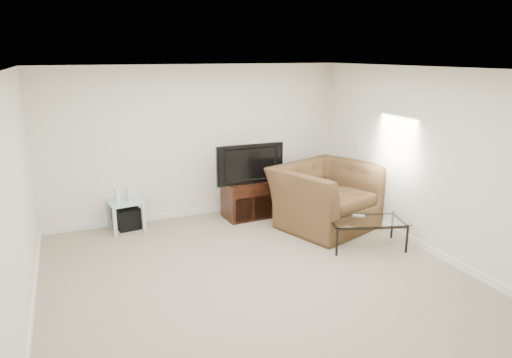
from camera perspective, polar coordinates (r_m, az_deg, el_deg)
name	(u,v)px	position (r m, az deg, el deg)	size (l,w,h in m)	color
floor	(256,277)	(5.74, 0.00, -12.21)	(5.00, 5.00, 0.00)	tan
ceiling	(256,69)	(5.09, 0.01, 13.60)	(5.00, 5.00, 0.00)	white
wall_back	(198,142)	(7.59, -7.31, 4.58)	(5.00, 0.02, 2.50)	silver
wall_left	(15,207)	(4.93, -27.94, -3.08)	(0.02, 5.00, 2.50)	silver
wall_right	(425,161)	(6.62, 20.40, 2.14)	(0.02, 5.00, 2.50)	silver
plate_back	(109,149)	(7.34, -17.88, 3.59)	(0.12, 0.02, 0.12)	white
plate_right_switch	(356,141)	(7.83, 12.43, 4.68)	(0.02, 0.09, 0.13)	white
plate_right_outlet	(363,200)	(7.83, 13.28, -2.56)	(0.02, 0.08, 0.12)	white
tv_stand	(247,199)	(7.62, -1.13, -2.55)	(0.75, 0.52, 0.62)	black
dvd_player	(248,188)	(7.52, -1.00, -1.13)	(0.38, 0.27, 0.05)	black
television	(248,163)	(7.42, -1.05, 2.07)	(1.05, 0.21, 0.65)	black
side_table	(126,215)	(7.42, -15.95, -4.29)	(0.49, 0.49, 0.47)	silver
subwoofer	(128,218)	(7.46, -15.73, -4.71)	(0.34, 0.34, 0.34)	black
game_console	(117,195)	(7.27, -17.01, -1.93)	(0.05, 0.16, 0.22)	white
game_case	(128,194)	(7.31, -15.66, -1.85)	(0.05, 0.14, 0.19)	silver
recliner	(327,186)	(7.22, 8.82, -0.89)	(1.50, 0.97, 1.31)	brown
coffee_table	(366,233)	(6.69, 13.57, -6.56)	(1.06, 0.60, 0.41)	black
remote	(359,215)	(6.71, 12.71, -4.45)	(0.17, 0.05, 0.02)	#B2B2B7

